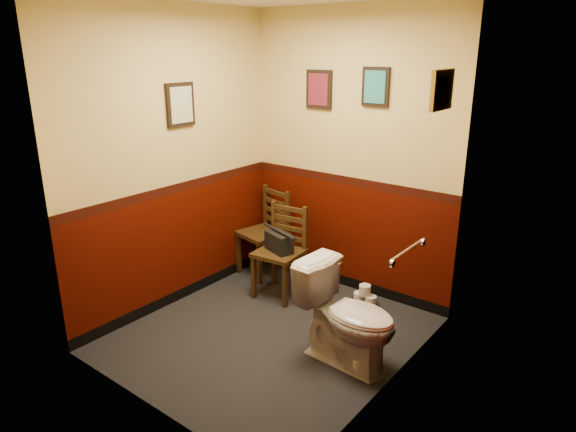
% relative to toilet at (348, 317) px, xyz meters
% --- Properties ---
extents(floor, '(2.20, 2.40, 0.00)m').
position_rel_toilet_xyz_m(floor, '(-0.72, -0.06, -0.39)').
color(floor, black).
rests_on(floor, ground).
extents(wall_back, '(2.20, 0.00, 2.70)m').
position_rel_toilet_xyz_m(wall_back, '(-0.72, 1.14, 0.96)').
color(wall_back, '#3A0901').
rests_on(wall_back, ground).
extents(wall_front, '(2.20, 0.00, 2.70)m').
position_rel_toilet_xyz_m(wall_front, '(-0.72, -1.26, 0.96)').
color(wall_front, '#3A0901').
rests_on(wall_front, ground).
extents(wall_left, '(0.00, 2.40, 2.70)m').
position_rel_toilet_xyz_m(wall_left, '(-1.82, -0.06, 0.96)').
color(wall_left, '#3A0901').
rests_on(wall_left, ground).
extents(wall_right, '(0.00, 2.40, 2.70)m').
position_rel_toilet_xyz_m(wall_right, '(0.38, -0.06, 0.96)').
color(wall_right, '#3A0901').
rests_on(wall_right, ground).
extents(grab_bar, '(0.05, 0.56, 0.06)m').
position_rel_toilet_xyz_m(grab_bar, '(0.35, 0.19, 0.56)').
color(grab_bar, silver).
rests_on(grab_bar, wall_right).
extents(framed_print_back_a, '(0.28, 0.04, 0.36)m').
position_rel_toilet_xyz_m(framed_print_back_a, '(-1.07, 1.12, 1.56)').
color(framed_print_back_a, black).
rests_on(framed_print_back_a, wall_back).
extents(framed_print_back_b, '(0.26, 0.04, 0.34)m').
position_rel_toilet_xyz_m(framed_print_back_b, '(-0.47, 1.12, 1.61)').
color(framed_print_back_b, black).
rests_on(framed_print_back_b, wall_back).
extents(framed_print_left, '(0.04, 0.30, 0.38)m').
position_rel_toilet_xyz_m(framed_print_left, '(-1.80, 0.04, 1.46)').
color(framed_print_left, black).
rests_on(framed_print_left, wall_left).
extents(framed_print_right, '(0.04, 0.34, 0.28)m').
position_rel_toilet_xyz_m(framed_print_right, '(0.36, 0.54, 1.66)').
color(framed_print_right, olive).
rests_on(framed_print_right, wall_right).
extents(toilet, '(0.82, 0.48, 0.78)m').
position_rel_toilet_xyz_m(toilet, '(0.00, 0.00, 0.00)').
color(toilet, white).
rests_on(toilet, floor).
extents(toilet_brush, '(0.12, 0.12, 0.42)m').
position_rel_toilet_xyz_m(toilet_brush, '(0.16, -0.07, -0.32)').
color(toilet_brush, silver).
rests_on(toilet_brush, floor).
extents(chair_left, '(0.51, 0.51, 0.92)m').
position_rel_toilet_xyz_m(chair_left, '(-1.56, 0.88, 0.07)').
color(chair_left, '#3F2A13').
rests_on(chair_left, floor).
extents(chair_right, '(0.46, 0.46, 0.89)m').
position_rel_toilet_xyz_m(chair_right, '(-1.12, 0.60, 0.06)').
color(chair_right, '#3F2A13').
rests_on(chair_right, floor).
extents(handbag, '(0.33, 0.23, 0.22)m').
position_rel_toilet_xyz_m(handbag, '(-1.12, 0.56, 0.17)').
color(handbag, black).
rests_on(handbag, chair_right).
extents(tp_stack, '(0.23, 0.12, 0.20)m').
position_rel_toilet_xyz_m(tp_stack, '(-0.35, 0.91, -0.31)').
color(tp_stack, silver).
rests_on(tp_stack, floor).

